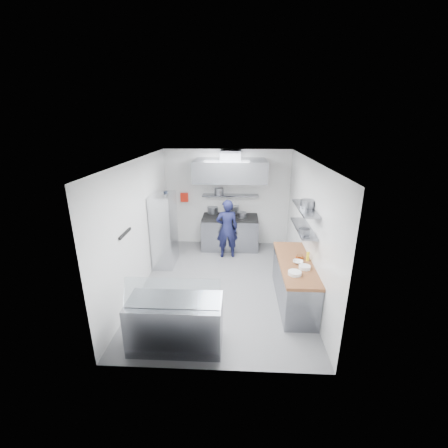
# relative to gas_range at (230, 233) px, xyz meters

# --- Properties ---
(floor) EXTENTS (5.00, 5.00, 0.00)m
(floor) POSITION_rel_gas_range_xyz_m (-0.10, -2.10, -0.45)
(floor) COLOR slate
(floor) RESTS_ON ground
(ceiling) EXTENTS (5.00, 5.00, 0.00)m
(ceiling) POSITION_rel_gas_range_xyz_m (-0.10, -2.10, 2.35)
(ceiling) COLOR silver
(ceiling) RESTS_ON wall_back
(wall_back) EXTENTS (3.60, 2.80, 0.02)m
(wall_back) POSITION_rel_gas_range_xyz_m (-0.10, 0.40, 0.95)
(wall_back) COLOR white
(wall_back) RESTS_ON floor
(wall_front) EXTENTS (3.60, 2.80, 0.02)m
(wall_front) POSITION_rel_gas_range_xyz_m (-0.10, -4.60, 0.95)
(wall_front) COLOR white
(wall_front) RESTS_ON floor
(wall_left) EXTENTS (2.80, 5.00, 0.02)m
(wall_left) POSITION_rel_gas_range_xyz_m (-1.90, -2.10, 0.95)
(wall_left) COLOR white
(wall_left) RESTS_ON floor
(wall_right) EXTENTS (2.80, 5.00, 0.02)m
(wall_right) POSITION_rel_gas_range_xyz_m (1.70, -2.10, 0.95)
(wall_right) COLOR white
(wall_right) RESTS_ON floor
(gas_range) EXTENTS (1.60, 0.80, 0.90)m
(gas_range) POSITION_rel_gas_range_xyz_m (0.00, 0.00, 0.00)
(gas_range) COLOR gray
(gas_range) RESTS_ON floor
(cooktop) EXTENTS (1.57, 0.78, 0.06)m
(cooktop) POSITION_rel_gas_range_xyz_m (0.00, 0.00, 0.48)
(cooktop) COLOR black
(cooktop) RESTS_ON gas_range
(stock_pot_left) EXTENTS (0.31, 0.31, 0.20)m
(stock_pot_left) POSITION_rel_gas_range_xyz_m (-0.52, 0.30, 0.61)
(stock_pot_left) COLOR slate
(stock_pot_left) RESTS_ON cooktop
(stock_pot_mid) EXTENTS (0.33, 0.33, 0.24)m
(stock_pot_mid) POSITION_rel_gas_range_xyz_m (0.08, 0.33, 0.63)
(stock_pot_mid) COLOR slate
(stock_pot_mid) RESTS_ON cooktop
(stock_pot_right) EXTENTS (0.26, 0.26, 0.16)m
(stock_pot_right) POSITION_rel_gas_range_xyz_m (0.33, -0.07, 0.59)
(stock_pot_right) COLOR slate
(stock_pot_right) RESTS_ON cooktop
(over_range_shelf) EXTENTS (1.60, 0.30, 0.04)m
(over_range_shelf) POSITION_rel_gas_range_xyz_m (0.00, 0.24, 1.07)
(over_range_shelf) COLOR gray
(over_range_shelf) RESTS_ON wall_back
(shelf_pot_a) EXTENTS (0.26, 0.26, 0.18)m
(shelf_pot_a) POSITION_rel_gas_range_xyz_m (-0.34, 0.27, 1.18)
(shelf_pot_a) COLOR slate
(shelf_pot_a) RESTS_ON over_range_shelf
(extractor_hood) EXTENTS (1.90, 1.15, 0.55)m
(extractor_hood) POSITION_rel_gas_range_xyz_m (0.00, -0.18, 1.85)
(extractor_hood) COLOR gray
(extractor_hood) RESTS_ON wall_back
(hood_duct) EXTENTS (0.55, 0.55, 0.24)m
(hood_duct) POSITION_rel_gas_range_xyz_m (0.00, 0.05, 2.23)
(hood_duct) COLOR slate
(hood_duct) RESTS_ON extractor_hood
(red_firebox) EXTENTS (0.22, 0.10, 0.26)m
(red_firebox) POSITION_rel_gas_range_xyz_m (-1.35, 0.34, 0.97)
(red_firebox) COLOR red
(red_firebox) RESTS_ON wall_back
(chef) EXTENTS (0.64, 0.47, 1.61)m
(chef) POSITION_rel_gas_range_xyz_m (-0.06, -0.60, 0.35)
(chef) COLOR #121436
(chef) RESTS_ON floor
(wire_rack) EXTENTS (0.50, 0.90, 1.85)m
(wire_rack) POSITION_rel_gas_range_xyz_m (-1.63, -1.11, 0.48)
(wire_rack) COLOR silver
(wire_rack) RESTS_ON floor
(rack_bin_a) EXTENTS (0.17, 0.22, 0.20)m
(rack_bin_a) POSITION_rel_gas_range_xyz_m (-1.63, -1.11, 0.35)
(rack_bin_a) COLOR white
(rack_bin_a) RESTS_ON wire_rack
(rack_bin_b) EXTENTS (0.14, 0.18, 0.16)m
(rack_bin_b) POSITION_rel_gas_range_xyz_m (-1.63, -0.75, 0.85)
(rack_bin_b) COLOR yellow
(rack_bin_b) RESTS_ON wire_rack
(rack_jar) EXTENTS (0.10, 0.10, 0.18)m
(rack_jar) POSITION_rel_gas_range_xyz_m (-1.58, -0.93, 1.35)
(rack_jar) COLOR black
(rack_jar) RESTS_ON wire_rack
(knife_strip) EXTENTS (0.04, 0.55, 0.05)m
(knife_strip) POSITION_rel_gas_range_xyz_m (-1.88, -3.00, 1.10)
(knife_strip) COLOR black
(knife_strip) RESTS_ON wall_left
(prep_counter_base) EXTENTS (0.62, 2.00, 0.84)m
(prep_counter_base) POSITION_rel_gas_range_xyz_m (1.38, -2.70, -0.03)
(prep_counter_base) COLOR gray
(prep_counter_base) RESTS_ON floor
(prep_counter_top) EXTENTS (0.65, 2.04, 0.06)m
(prep_counter_top) POSITION_rel_gas_range_xyz_m (1.38, -2.70, 0.42)
(prep_counter_top) COLOR brown
(prep_counter_top) RESTS_ON prep_counter_base
(plate_stack_a) EXTENTS (0.24, 0.24, 0.06)m
(plate_stack_a) POSITION_rel_gas_range_xyz_m (1.27, -3.23, 0.48)
(plate_stack_a) COLOR white
(plate_stack_a) RESTS_ON prep_counter_top
(plate_stack_b) EXTENTS (0.22, 0.22, 0.06)m
(plate_stack_b) POSITION_rel_gas_range_xyz_m (1.50, -2.99, 0.48)
(plate_stack_b) COLOR white
(plate_stack_b) RESTS_ON prep_counter_top
(copper_pan) EXTENTS (0.16, 0.16, 0.06)m
(copper_pan) POSITION_rel_gas_range_xyz_m (1.49, -2.53, 0.48)
(copper_pan) COLOR #C36E37
(copper_pan) RESTS_ON prep_counter_top
(squeeze_bottle) EXTENTS (0.06, 0.06, 0.18)m
(squeeze_bottle) POSITION_rel_gas_range_xyz_m (1.63, -2.64, 0.54)
(squeeze_bottle) COLOR yellow
(squeeze_bottle) RESTS_ON prep_counter_top
(mixing_bowl) EXTENTS (0.24, 0.24, 0.05)m
(mixing_bowl) POSITION_rel_gas_range_xyz_m (1.41, -2.76, 0.47)
(mixing_bowl) COLOR white
(mixing_bowl) RESTS_ON prep_counter_top
(wall_shelf_lower) EXTENTS (0.30, 1.30, 0.04)m
(wall_shelf_lower) POSITION_rel_gas_range_xyz_m (1.54, -2.40, 1.05)
(wall_shelf_lower) COLOR gray
(wall_shelf_lower) RESTS_ON wall_right
(wall_shelf_upper) EXTENTS (0.30, 1.30, 0.04)m
(wall_shelf_upper) POSITION_rel_gas_range_xyz_m (1.54, -2.40, 1.47)
(wall_shelf_upper) COLOR gray
(wall_shelf_upper) RESTS_ON wall_right
(shelf_pot_c) EXTENTS (0.21, 0.21, 0.10)m
(shelf_pot_c) POSITION_rel_gas_range_xyz_m (1.48, -2.77, 1.12)
(shelf_pot_c) COLOR slate
(shelf_pot_c) RESTS_ON wall_shelf_lower
(shelf_pot_d) EXTENTS (0.29, 0.29, 0.14)m
(shelf_pot_d) POSITION_rel_gas_range_xyz_m (1.58, -2.39, 1.56)
(shelf_pot_d) COLOR slate
(shelf_pot_d) RESTS_ON wall_shelf_upper
(display_case) EXTENTS (1.50, 0.70, 0.85)m
(display_case) POSITION_rel_gas_range_xyz_m (-0.76, -4.10, -0.03)
(display_case) COLOR gray
(display_case) RESTS_ON floor
(display_glass) EXTENTS (1.47, 0.19, 0.42)m
(display_glass) POSITION_rel_gas_range_xyz_m (-0.76, -4.22, 0.62)
(display_glass) COLOR silver
(display_glass) RESTS_ON display_case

